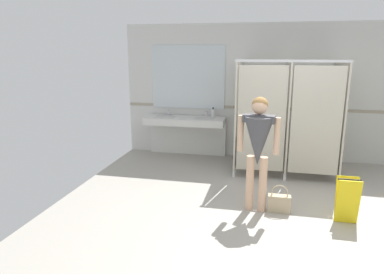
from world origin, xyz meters
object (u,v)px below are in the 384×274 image
(handbag, at_px, (279,203))
(soap_dispenser, at_px, (213,113))
(person_standing, at_px, (258,141))
(wet_floor_sign, at_px, (347,200))

(handbag, relative_size, soap_dispenser, 1.97)
(person_standing, distance_m, wet_floor_sign, 1.36)
(person_standing, height_order, soap_dispenser, person_standing)
(handbag, relative_size, wet_floor_sign, 0.65)
(wet_floor_sign, bearing_deg, soap_dispenser, 129.78)
(soap_dispenser, bearing_deg, person_standing, -67.88)
(person_standing, xyz_separation_m, wet_floor_sign, (1.17, -0.14, -0.69))
(person_standing, distance_m, handbag, 0.93)
(person_standing, distance_m, soap_dispenser, 2.66)
(soap_dispenser, relative_size, wet_floor_sign, 0.33)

